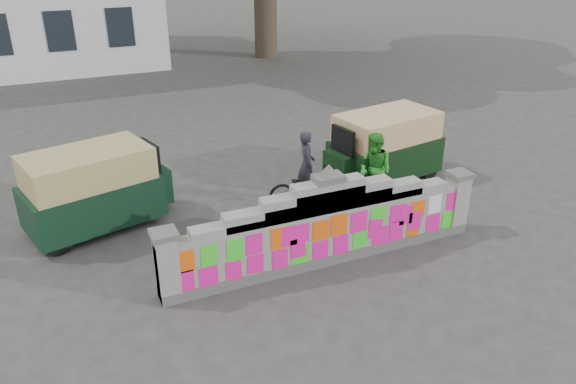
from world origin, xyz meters
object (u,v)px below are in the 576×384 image
at_px(cyclist_bike, 306,187).
at_px(cyclist_rider, 307,174).
at_px(rickshaw_left, 95,188).
at_px(pedestrian, 375,169).
at_px(rickshaw_right, 383,146).

height_order(cyclist_bike, cyclist_rider, cyclist_rider).
xyz_separation_m(cyclist_rider, rickshaw_left, (-4.48, 0.88, 0.12)).
bearing_deg(cyclist_rider, rickshaw_left, 91.21).
bearing_deg(rickshaw_left, cyclist_rider, -26.01).
height_order(cyclist_bike, pedestrian, pedestrian).
bearing_deg(rickshaw_right, cyclist_bike, 3.22).
distance_m(cyclist_rider, rickshaw_left, 4.57).
distance_m(cyclist_rider, rickshaw_right, 2.44).
bearing_deg(cyclist_rider, rickshaw_right, -64.65).
height_order(pedestrian, rickshaw_left, rickshaw_left).
xyz_separation_m(cyclist_bike, rickshaw_left, (-4.48, 0.88, 0.44)).
relative_size(cyclist_rider, rickshaw_left, 0.48).
xyz_separation_m(pedestrian, rickshaw_right, (0.90, 1.06, 0.06)).
bearing_deg(cyclist_rider, cyclist_bike, -77.65).
xyz_separation_m(cyclist_rider, pedestrian, (1.48, -0.51, 0.07)).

